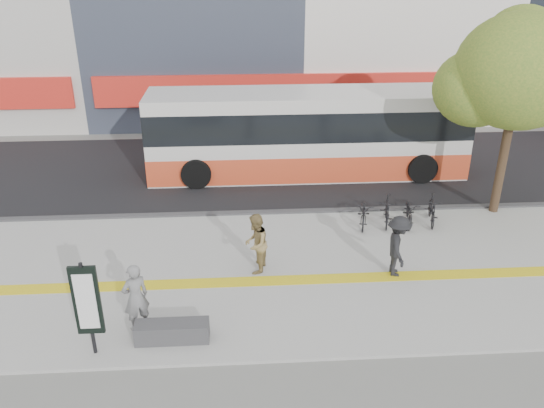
{
  "coord_description": "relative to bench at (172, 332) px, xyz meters",
  "views": [
    {
      "loc": [
        -1.04,
        -10.88,
        7.84
      ],
      "look_at": [
        -0.22,
        2.0,
        1.8
      ],
      "focal_mm": 36.08,
      "sensor_mm": 36.0,
      "label": 1
    }
  ],
  "objects": [
    {
      "name": "bus",
      "position": [
        4.11,
        9.7,
        1.22
      ],
      "size": [
        11.71,
        2.78,
        3.12
      ],
      "color": "silver",
      "rests_on": "street"
    },
    {
      "name": "ground",
      "position": [
        2.6,
        1.2,
        -0.3
      ],
      "size": [
        120.0,
        120.0,
        0.0
      ],
      "primitive_type": "plane",
      "color": "slate",
      "rests_on": "ground"
    },
    {
      "name": "bicycle_row",
      "position": [
        6.38,
        5.2,
        0.19
      ],
      "size": [
        2.94,
        1.6,
        0.89
      ],
      "color": "black",
      "rests_on": "sidewalk"
    },
    {
      "name": "signboard",
      "position": [
        -1.6,
        -0.31,
        1.06
      ],
      "size": [
        0.55,
        0.1,
        2.2
      ],
      "color": "black",
      "rests_on": "sidewalk"
    },
    {
      "name": "sidewalk",
      "position": [
        2.6,
        2.7,
        -0.27
      ],
      "size": [
        40.0,
        7.0,
        0.08
      ],
      "primitive_type": "cube",
      "color": "gray",
      "rests_on": "ground"
    },
    {
      "name": "bench",
      "position": [
        0.0,
        0.0,
        0.0
      ],
      "size": [
        1.6,
        0.45,
        0.45
      ],
      "primitive_type": "cube",
      "color": "#373739",
      "rests_on": "sidewalk"
    },
    {
      "name": "curb",
      "position": [
        2.6,
        6.2,
        -0.23
      ],
      "size": [
        40.0,
        0.25,
        0.14
      ],
      "primitive_type": "cube",
      "color": "#373739",
      "rests_on": "ground"
    },
    {
      "name": "seated_woman",
      "position": [
        -0.8,
        0.48,
        0.6
      ],
      "size": [
        0.72,
        0.65,
        1.64
      ],
      "primitive_type": "imported",
      "rotation": [
        0.0,
        0.0,
        3.69
      ],
      "color": "black",
      "rests_on": "sidewalk"
    },
    {
      "name": "pedestrian_tan",
      "position": [
        1.92,
        2.73,
        0.59
      ],
      "size": [
        0.8,
        0.93,
        1.64
      ],
      "primitive_type": "imported",
      "rotation": [
        0.0,
        0.0,
        -1.82
      ],
      "color": "olive",
      "rests_on": "sidewalk"
    },
    {
      "name": "pedestrian_dark",
      "position": [
        5.57,
        2.33,
        0.61
      ],
      "size": [
        0.72,
        1.13,
        1.66
      ],
      "primitive_type": "imported",
      "rotation": [
        0.0,
        0.0,
        1.47
      ],
      "color": "black",
      "rests_on": "sidewalk"
    },
    {
      "name": "street_tree",
      "position": [
        9.78,
        6.02,
        4.21
      ],
      "size": [
        4.4,
        3.8,
        6.31
      ],
      "color": "#352318",
      "rests_on": "sidewalk"
    },
    {
      "name": "tactile_strip",
      "position": [
        2.6,
        2.2,
        -0.22
      ],
      "size": [
        40.0,
        0.45,
        0.01
      ],
      "primitive_type": "cube",
      "color": "yellow",
      "rests_on": "sidewalk"
    },
    {
      "name": "street",
      "position": [
        2.6,
        10.2,
        -0.28
      ],
      "size": [
        40.0,
        8.0,
        0.06
      ],
      "primitive_type": "cube",
      "color": "black",
      "rests_on": "ground"
    }
  ]
}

